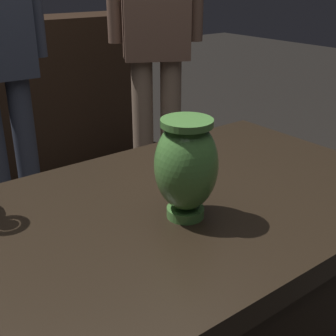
# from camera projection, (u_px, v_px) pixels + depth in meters

# --- Properties ---
(vase_centerpiece) EXTENTS (0.12, 0.12, 0.20)m
(vase_centerpiece) POSITION_uv_depth(u_px,v_px,m) (186.00, 166.00, 0.86)
(vase_centerpiece) COLOR #477A38
(vase_centerpiece) RESTS_ON display_plinth
(visitor_near_right) EXTENTS (0.42, 0.31, 1.72)m
(visitor_near_right) POSITION_uv_depth(u_px,v_px,m) (156.00, 24.00, 2.20)
(visitor_near_right) COLOR #846B56
(visitor_near_right) RESTS_ON ground_plane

